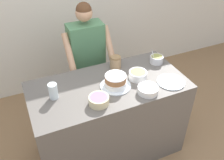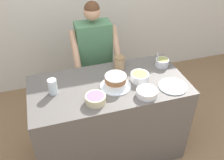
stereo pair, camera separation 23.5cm
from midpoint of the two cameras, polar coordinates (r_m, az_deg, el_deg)
The scene contains 10 objects.
counter at distance 2.74m, azimuth 1.83°, elevation -9.06°, with size 1.55×0.76×0.95m.
person_baker at distance 2.99m, azimuth -1.84°, elevation 6.04°, with size 0.55×0.44×1.54m.
cake at distance 2.37m, azimuth 3.67°, elevation -0.50°, with size 0.30×0.30×0.13m.
frosting_bowl_yellow at distance 2.48m, azimuth 9.04°, elevation 0.65°, with size 0.18×0.18×0.08m.
frosting_bowl_purple at distance 2.19m, azimuth -0.72°, elevation -4.43°, with size 0.18×0.18×0.08m.
frosting_bowl_white at distance 2.31m, azimuth 10.90°, elevation -2.88°, with size 0.19×0.19×0.16m.
frosting_bowl_olive at distance 2.75m, azimuth 13.80°, elevation 3.89°, with size 0.14×0.14×0.16m.
drinking_glass at distance 2.31m, azimuth -10.59°, elevation -1.61°, with size 0.08×0.08×0.15m.
ceramic_plate at distance 2.49m, azimuth 16.37°, elevation -1.49°, with size 0.27×0.27×0.01m.
stoneware_jar at distance 2.63m, azimuth 4.27°, elevation 3.91°, with size 0.12×0.12×0.13m.
Camera 2 is at (-0.53, -1.48, 2.42)m, focal length 40.00 mm.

